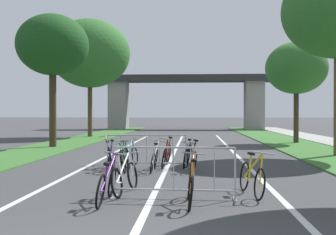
% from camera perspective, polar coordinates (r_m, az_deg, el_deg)
% --- Properties ---
extents(grass_verge_left, '(3.05, 49.60, 0.05)m').
position_cam_1_polar(grass_verge_left, '(25.55, -12.63, -3.20)').
color(grass_verge_left, '#386B2D').
rests_on(grass_verge_left, ground).
extents(grass_verge_right, '(3.05, 49.60, 0.05)m').
position_cam_1_polar(grass_verge_right, '(25.14, 15.81, -3.27)').
color(grass_verge_right, '#386B2D').
rests_on(grass_verge_right, ground).
extents(lane_stripe_center, '(0.14, 28.69, 0.01)m').
position_cam_1_polar(lane_stripe_center, '(18.65, 0.84, -4.66)').
color(lane_stripe_center, silver).
rests_on(lane_stripe_center, ground).
extents(lane_stripe_right_lane, '(0.14, 28.69, 0.01)m').
position_cam_1_polar(lane_stripe_right_lane, '(18.71, 8.79, -4.65)').
color(lane_stripe_right_lane, silver).
rests_on(lane_stripe_right_lane, ground).
extents(lane_stripe_left_lane, '(0.14, 28.69, 0.01)m').
position_cam_1_polar(lane_stripe_left_lane, '(18.94, -7.01, -4.59)').
color(lane_stripe_left_lane, silver).
rests_on(lane_stripe_left_lane, ground).
extents(overpass_bridge, '(22.35, 3.24, 5.66)m').
position_cam_1_polar(overpass_bridge, '(45.26, 2.37, 3.44)').
color(overpass_bridge, '#2D2D30').
rests_on(overpass_bridge, ground).
extents(tree_left_oak_near, '(3.54, 3.54, 6.59)m').
position_cam_1_polar(tree_left_oak_near, '(22.14, -15.10, 9.22)').
color(tree_left_oak_near, '#3D2D1E').
rests_on(tree_left_oak_near, ground).
extents(tree_left_oak_mid, '(5.68, 5.68, 8.33)m').
position_cam_1_polar(tree_left_oak_mid, '(31.07, -10.35, 8.36)').
color(tree_left_oak_mid, '#4C3823').
rests_on(tree_left_oak_mid, ground).
extents(tree_right_maple_mid, '(3.45, 3.45, 5.71)m').
position_cam_1_polar(tree_right_maple_mid, '(25.26, 16.70, 6.30)').
color(tree_right_maple_mid, '#3D2D1E').
rests_on(tree_right_maple_mid, ground).
extents(crowd_barrier_nearest, '(2.52, 0.56, 1.05)m').
position_cam_1_polar(crowd_barrier_nearest, '(8.65, 0.75, -7.36)').
color(crowd_barrier_nearest, '#ADADB2').
rests_on(crowd_barrier_nearest, ground).
extents(crowd_barrier_second, '(2.51, 0.50, 1.05)m').
position_cam_1_polar(crowd_barrier_second, '(13.30, -2.88, -4.56)').
color(crowd_barrier_second, '#ADADB2').
rests_on(crowd_barrier_second, ground).
extents(bicycle_yellow_0, '(0.59, 1.73, 0.98)m').
position_cam_1_polar(bicycle_yellow_0, '(9.19, 11.09, -7.85)').
color(bicycle_yellow_0, black).
rests_on(bicycle_yellow_0, ground).
extents(bicycle_silver_1, '(0.44, 1.61, 0.89)m').
position_cam_1_polar(bicycle_silver_1, '(13.67, 2.53, -5.15)').
color(bicycle_silver_1, black).
rests_on(bicycle_silver_1, ground).
extents(bicycle_green_2, '(0.53, 1.68, 0.93)m').
position_cam_1_polar(bicycle_green_2, '(12.83, -5.71, -5.41)').
color(bicycle_green_2, black).
rests_on(bicycle_green_2, ground).
extents(bicycle_red_3, '(0.50, 1.68, 0.96)m').
position_cam_1_polar(bicycle_red_3, '(13.76, -0.18, -5.02)').
color(bicycle_red_3, black).
rests_on(bicycle_red_3, ground).
extents(bicycle_purple_4, '(0.47, 1.73, 0.95)m').
position_cam_1_polar(bicycle_purple_4, '(8.37, -8.12, -8.77)').
color(bicycle_purple_4, black).
rests_on(bicycle_purple_4, ground).
extents(bicycle_teal_5, '(0.50, 1.67, 0.88)m').
position_cam_1_polar(bicycle_teal_5, '(13.93, -5.10, -5.04)').
color(bicycle_teal_5, black).
rests_on(bicycle_teal_5, ground).
extents(bicycle_black_6, '(0.48, 1.71, 0.95)m').
position_cam_1_polar(bicycle_black_6, '(12.77, 3.01, -5.48)').
color(bicycle_black_6, black).
rests_on(bicycle_black_6, ground).
extents(bicycle_blue_7, '(0.53, 1.63, 0.94)m').
position_cam_1_polar(bicycle_blue_7, '(13.11, -7.79, -5.30)').
color(bicycle_blue_7, black).
rests_on(bicycle_blue_7, ground).
extents(bicycle_orange_8, '(0.48, 1.72, 0.96)m').
position_cam_1_polar(bicycle_orange_8, '(8.12, 3.03, -9.06)').
color(bicycle_orange_8, black).
rests_on(bicycle_orange_8, ground).
extents(bicycle_white_9, '(0.47, 1.69, 0.91)m').
position_cam_1_polar(bicycle_white_9, '(9.28, -5.79, -7.89)').
color(bicycle_white_9, black).
rests_on(bicycle_white_9, ground).
extents(bicycle_yellow_10, '(0.72, 1.65, 1.02)m').
position_cam_1_polar(bicycle_yellow_10, '(13.94, -7.76, -4.94)').
color(bicycle_yellow_10, black).
rests_on(bicycle_yellow_10, ground).
extents(bicycle_silver_11, '(0.53, 1.68, 0.92)m').
position_cam_1_polar(bicycle_silver_11, '(12.69, -1.81, -5.56)').
color(bicycle_silver_11, black).
rests_on(bicycle_silver_11, ground).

